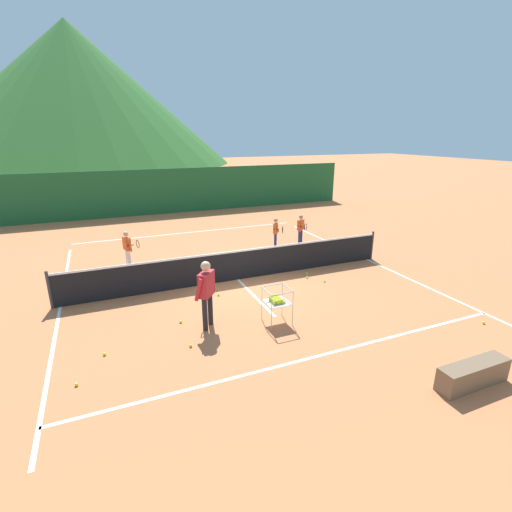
% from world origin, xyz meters
% --- Properties ---
extents(ground_plane, '(120.00, 120.00, 0.00)m').
position_xyz_m(ground_plane, '(0.00, 0.00, 0.00)').
color(ground_plane, '#C67042').
extents(line_baseline_near, '(10.17, 0.08, 0.01)m').
position_xyz_m(line_baseline_near, '(0.00, -4.69, 0.00)').
color(line_baseline_near, white).
rests_on(line_baseline_near, ground).
extents(line_baseline_far, '(10.17, 0.08, 0.01)m').
position_xyz_m(line_baseline_far, '(0.00, 6.45, 0.00)').
color(line_baseline_far, white).
rests_on(line_baseline_far, ground).
extents(line_sideline_west, '(0.08, 11.13, 0.01)m').
position_xyz_m(line_sideline_west, '(-5.09, 0.00, 0.00)').
color(line_sideline_west, white).
rests_on(line_sideline_west, ground).
extents(line_sideline_east, '(0.08, 11.13, 0.01)m').
position_xyz_m(line_sideline_east, '(5.09, 0.00, 0.00)').
color(line_sideline_east, white).
rests_on(line_sideline_east, ground).
extents(line_service_center, '(0.08, 5.51, 0.01)m').
position_xyz_m(line_service_center, '(0.00, 0.00, 0.00)').
color(line_service_center, white).
rests_on(line_service_center, ground).
extents(tennis_net, '(10.60, 0.08, 1.05)m').
position_xyz_m(tennis_net, '(0.00, 0.00, 0.50)').
color(tennis_net, '#333338').
rests_on(tennis_net, ground).
extents(instructor, '(0.59, 0.81, 1.67)m').
position_xyz_m(instructor, '(-1.71, -2.57, 1.00)').
color(instructor, black).
rests_on(instructor, ground).
extents(student_0, '(0.52, 0.56, 1.28)m').
position_xyz_m(student_0, '(-3.07, 2.58, 0.77)').
color(student_0, silver).
rests_on(student_0, ground).
extents(student_1, '(0.40, 0.68, 1.21)m').
position_xyz_m(student_1, '(2.66, 2.73, 0.73)').
color(student_1, navy).
rests_on(student_1, ground).
extents(student_2, '(0.49, 0.65, 1.25)m').
position_xyz_m(student_2, '(3.81, 2.73, 0.75)').
color(student_2, navy).
rests_on(student_2, ground).
extents(ball_cart, '(0.58, 0.58, 0.90)m').
position_xyz_m(ball_cart, '(-0.10, -3.04, 0.60)').
color(ball_cart, '#B7B7BC').
rests_on(ball_cart, ground).
extents(tennis_ball_0, '(0.07, 0.07, 0.07)m').
position_xyz_m(tennis_ball_0, '(-2.31, -3.30, 0.03)').
color(tennis_ball_0, yellow).
rests_on(tennis_ball_0, ground).
extents(tennis_ball_1, '(0.07, 0.07, 0.07)m').
position_xyz_m(tennis_ball_1, '(-2.28, -2.14, 0.03)').
color(tennis_ball_1, yellow).
rests_on(tennis_ball_1, ground).
extents(tennis_ball_2, '(0.07, 0.07, 0.07)m').
position_xyz_m(tennis_ball_2, '(2.44, -1.26, 0.03)').
color(tennis_ball_2, yellow).
rests_on(tennis_ball_2, ground).
extents(tennis_ball_3, '(0.07, 0.07, 0.07)m').
position_xyz_m(tennis_ball_3, '(-0.94, -0.96, 0.03)').
color(tennis_ball_3, yellow).
rests_on(tennis_ball_3, ground).
extents(tennis_ball_4, '(0.07, 0.07, 0.07)m').
position_xyz_m(tennis_ball_4, '(2.25, -0.49, 0.03)').
color(tennis_ball_4, yellow).
rests_on(tennis_ball_4, ground).
extents(tennis_ball_5, '(0.07, 0.07, 0.07)m').
position_xyz_m(tennis_ball_5, '(4.54, -5.08, 0.03)').
color(tennis_ball_5, yellow).
rests_on(tennis_ball_5, ground).
extents(tennis_ball_6, '(0.07, 0.07, 0.07)m').
position_xyz_m(tennis_ball_6, '(-4.06, -2.92, 0.03)').
color(tennis_ball_6, yellow).
rests_on(tennis_ball_6, ground).
extents(tennis_ball_7, '(0.07, 0.07, 0.07)m').
position_xyz_m(tennis_ball_7, '(-4.57, -3.78, 0.03)').
color(tennis_ball_7, yellow).
rests_on(tennis_ball_7, ground).
extents(tennis_ball_8, '(0.07, 0.07, 0.07)m').
position_xyz_m(tennis_ball_8, '(2.09, -0.78, 0.03)').
color(tennis_ball_8, yellow).
rests_on(tennis_ball_8, ground).
extents(windscreen_fence, '(22.37, 0.08, 2.55)m').
position_xyz_m(windscreen_fence, '(0.00, 11.32, 1.27)').
color(windscreen_fence, '#1E5B2D').
rests_on(windscreen_fence, ground).
extents(courtside_bench, '(1.50, 0.36, 0.46)m').
position_xyz_m(courtside_bench, '(2.18, -6.59, 0.23)').
color(courtside_bench, brown).
rests_on(courtside_bench, ground).
extents(hill_0, '(44.35, 44.35, 19.62)m').
position_xyz_m(hill_0, '(-5.38, 54.01, 9.81)').
color(hill_0, '#2D6628').
rests_on(hill_0, ground).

